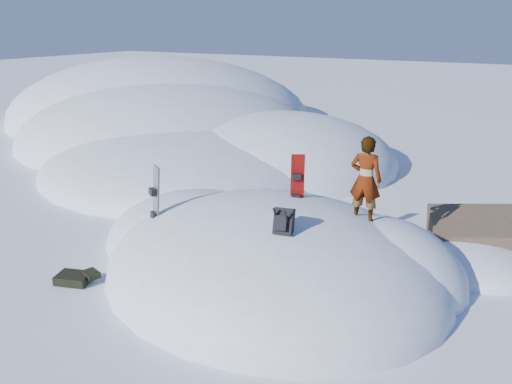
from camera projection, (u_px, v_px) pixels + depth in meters
The scene contains 9 objects.
ground at pixel (272, 275), 10.01m from camera, with size 120.00×120.00×0.00m, color white.
snow_mound at pixel (270, 268), 10.28m from camera, with size 8.00×6.00×3.00m.
snow_ridge at pixel (172, 132), 22.99m from camera, with size 21.50×18.50×6.40m.
rock_outcrop at pixel (490, 257), 10.74m from camera, with size 4.68×4.41×1.68m.
snowboard_red at pixel (297, 189), 10.10m from camera, with size 0.26×0.22×1.48m.
snowboard_dark at pixel (155, 206), 10.20m from camera, with size 0.36×0.33×1.71m.
backpack at pixel (283, 221), 8.47m from camera, with size 0.40×0.47×0.54m.
gear_pile at pixel (76, 278), 9.68m from camera, with size 0.85×0.66×0.22m.
person at pixel (366, 179), 9.27m from camera, with size 0.60×0.39×1.65m, color slate.
Camera 1 is at (4.13, -7.92, 4.81)m, focal length 35.00 mm.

